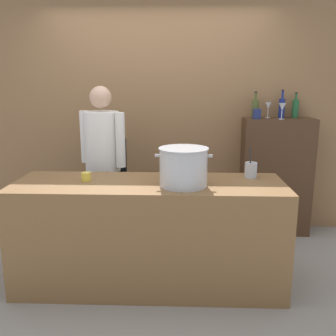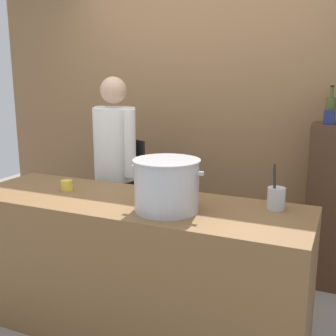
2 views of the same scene
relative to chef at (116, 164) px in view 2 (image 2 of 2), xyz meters
name	(u,v)px [view 2 (image 2 of 2)]	position (x,y,z in m)	size (l,w,h in m)	color
ground_plane	(134,328)	(0.51, -0.66, -0.96)	(8.00, 8.00, 0.00)	gray
brick_back_panel	(206,95)	(0.51, 0.74, 0.54)	(4.40, 0.10, 3.00)	olive
prep_counter	(133,267)	(0.51, -0.66, -0.51)	(2.21, 0.70, 0.90)	brown
chef	(116,164)	(0.00, 0.00, 0.00)	(0.48, 0.41, 1.66)	black
stockpot_large	(167,185)	(0.79, -0.75, 0.09)	(0.45, 0.39, 0.30)	#B7BABF
utensil_crock	(276,198)	(1.36, -0.47, 0.00)	(0.10, 0.10, 0.27)	#B7BABF
butter_jar	(67,185)	(-0.01, -0.63, -0.03)	(0.08, 0.08, 0.07)	yellow
wine_bottle_olive	(330,109)	(1.57, 0.56, 0.45)	(0.08, 0.08, 0.29)	#475123
spice_tin_navy	(329,117)	(1.57, 0.47, 0.40)	(0.08, 0.08, 0.11)	navy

